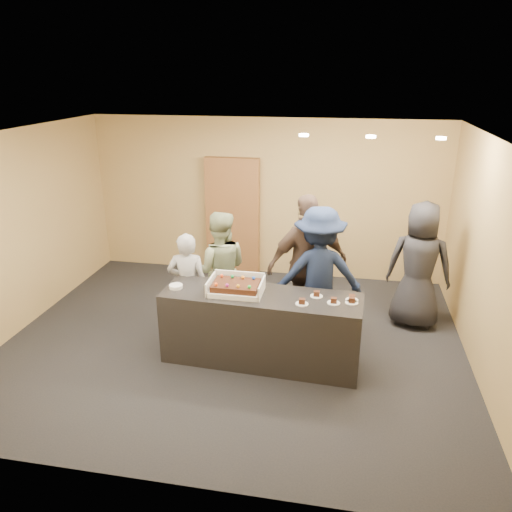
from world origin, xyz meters
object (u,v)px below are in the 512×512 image
storage_cabinet (233,217)px  person_server_grey (188,286)px  cake_box (236,288)px  plate_stack (176,286)px  sheet_cake (236,285)px  person_sage_man (220,270)px  serving_counter (261,328)px  person_dark_suit (419,265)px  person_navy_man (318,274)px  person_brown_extra (308,265)px

storage_cabinet → person_server_grey: size_ratio=1.40×
cake_box → plate_stack: (-0.76, -0.02, -0.02)m
sheet_cake → person_sage_man: size_ratio=0.33×
serving_counter → sheet_cake: sheet_cake is taller
storage_cabinet → person_dark_suit: (2.96, -1.45, -0.13)m
person_navy_man → person_brown_extra: size_ratio=0.94×
serving_counter → cake_box: cake_box is taller
sheet_cake → storage_cabinet: bearing=103.9°
person_sage_man → plate_stack: bearing=56.2°
person_sage_man → person_navy_man: person_navy_man is taller
person_dark_suit → serving_counter: bearing=44.4°
plate_stack → person_server_grey: person_server_grey is taller
cake_box → plate_stack: size_ratio=3.91×
person_navy_man → plate_stack: bearing=11.7°
person_navy_man → sheet_cake: bearing=26.3°
serving_counter → person_dark_suit: size_ratio=1.34×
person_server_grey → person_sage_man: 0.52m
cake_box → storage_cabinet: bearing=104.0°
serving_counter → sheet_cake: 0.63m
cake_box → person_server_grey: person_server_grey is taller
sheet_cake → person_sage_man: person_sage_man is taller
serving_counter → cake_box: size_ratio=3.71×
plate_stack → person_server_grey: 0.49m
sheet_cake → person_navy_man: person_navy_man is taller
cake_box → person_dark_suit: person_dark_suit is taller
storage_cabinet → plate_stack: size_ratio=12.35×
sheet_cake → person_server_grey: person_server_grey is taller
person_sage_man → sheet_cake: bearing=105.1°
cake_box → person_navy_man: size_ratio=0.36×
serving_counter → person_navy_man: 1.07m
storage_cabinet → person_brown_extra: (1.47, -1.88, -0.06)m
person_brown_extra → person_dark_suit: bearing=169.0°
person_server_grey → sheet_cake: bearing=141.6°
person_server_grey → plate_stack: bearing=82.5°
serving_counter → person_navy_man: (0.63, 0.73, 0.46)m
person_sage_man → person_dark_suit: size_ratio=0.93×
person_server_grey → storage_cabinet: bearing=-99.4°
storage_cabinet → cake_box: (0.69, -2.77, -0.08)m
serving_counter → person_navy_man: person_navy_man is taller
person_navy_man → person_brown_extra: person_brown_extra is taller
plate_stack → cake_box: bearing=1.8°
plate_stack → person_sage_man: size_ratio=0.10×
serving_counter → person_brown_extra: size_ratio=1.25×
storage_cabinet → cake_box: bearing=-76.0°
sheet_cake → person_sage_man: bearing=116.9°
sheet_cake → plate_stack: bearing=-180.0°
storage_cabinet → person_sage_man: storage_cabinet is taller
storage_cabinet → person_server_grey: (-0.07, -2.34, -0.29)m
storage_cabinet → sheet_cake: (0.69, -2.79, -0.02)m
person_navy_man → person_sage_man: bearing=-15.8°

